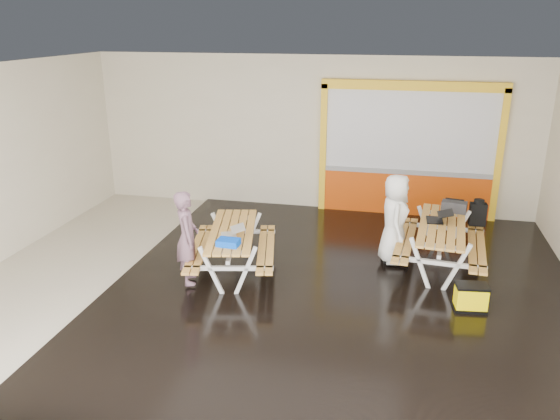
% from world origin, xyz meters
% --- Properties ---
extents(room, '(10.02, 8.02, 3.52)m').
position_xyz_m(room, '(0.00, 0.00, 1.75)').
color(room, '#C0B6A2').
rests_on(room, ground).
extents(deck, '(7.50, 7.98, 0.05)m').
position_xyz_m(deck, '(1.25, 0.00, 0.03)').
color(deck, black).
rests_on(deck, room).
extents(kiosk, '(3.88, 0.16, 3.00)m').
position_xyz_m(kiosk, '(2.20, 3.93, 1.44)').
color(kiosk, '#CE4509').
rests_on(kiosk, room).
extents(picnic_table_left, '(1.82, 2.33, 0.84)m').
position_xyz_m(picnic_table_left, '(-0.68, 0.20, 0.64)').
color(picnic_table_left, gold).
rests_on(picnic_table_left, deck).
extents(picnic_table_right, '(1.66, 2.30, 0.87)m').
position_xyz_m(picnic_table_right, '(2.82, 1.13, 0.66)').
color(picnic_table_right, gold).
rests_on(picnic_table_right, deck).
extents(person_left, '(0.57, 0.67, 1.57)m').
position_xyz_m(person_left, '(-1.26, -0.38, 0.87)').
color(person_left, '#6D4D5D').
rests_on(person_left, deck).
extents(person_right, '(0.58, 0.82, 1.60)m').
position_xyz_m(person_right, '(2.01, 1.15, 0.91)').
color(person_right, white).
rests_on(person_right, deck).
extents(laptop_left, '(0.49, 0.47, 0.16)m').
position_xyz_m(laptop_left, '(-0.59, -0.07, 0.89)').
color(laptop_left, silver).
rests_on(laptop_left, picnic_table_left).
extents(laptop_right, '(0.44, 0.39, 0.18)m').
position_xyz_m(laptop_right, '(2.75, 1.30, 0.93)').
color(laptop_right, black).
rests_on(laptop_right, picnic_table_right).
extents(blue_pouch, '(0.36, 0.26, 0.10)m').
position_xyz_m(blue_pouch, '(-0.53, -0.46, 0.88)').
color(blue_pouch, blue).
rests_on(blue_pouch, picnic_table_left).
extents(toolbox, '(0.47, 0.30, 0.26)m').
position_xyz_m(toolbox, '(3.06, 1.86, 0.97)').
color(toolbox, black).
rests_on(toolbox, picnic_table_right).
extents(backpack, '(0.31, 0.20, 0.50)m').
position_xyz_m(backpack, '(3.52, 2.14, 0.79)').
color(backpack, black).
rests_on(backpack, picnic_table_right).
extents(dark_case, '(0.50, 0.41, 0.17)m').
position_xyz_m(dark_case, '(2.06, 1.29, 0.13)').
color(dark_case, black).
rests_on(dark_case, deck).
extents(fluke_bag, '(0.51, 0.36, 0.41)m').
position_xyz_m(fluke_bag, '(3.21, -0.29, 0.25)').
color(fluke_bag, black).
rests_on(fluke_bag, deck).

